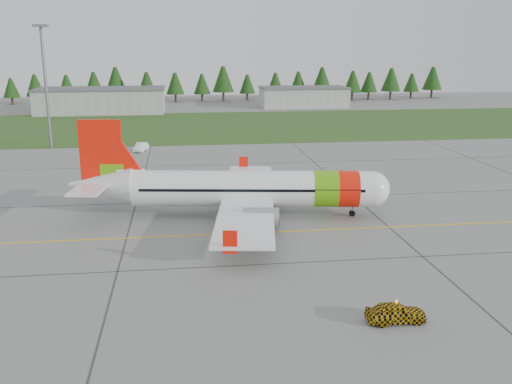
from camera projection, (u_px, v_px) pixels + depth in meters
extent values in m
plane|color=gray|center=(306.00, 262.00, 46.37)|extent=(320.00, 320.00, 0.00)
cylinder|color=white|center=(252.00, 188.00, 58.29)|extent=(24.68, 7.13, 3.66)
sphere|color=white|center=(372.00, 189.00, 58.13)|extent=(3.66, 3.66, 3.66)
cone|color=white|center=(101.00, 185.00, 58.42)|extent=(7.03, 4.57, 3.66)
cube|color=black|center=(375.00, 186.00, 58.04)|extent=(1.84, 2.63, 0.53)
cylinder|color=#5EB00D|center=(326.00, 189.00, 58.19)|extent=(2.95, 4.05, 3.74)
cylinder|color=#F71908|center=(348.00, 189.00, 58.16)|extent=(2.58, 4.00, 3.74)
cube|color=white|center=(248.00, 198.00, 58.56)|extent=(9.43, 30.47, 0.34)
cube|color=#F71908|center=(244.00, 164.00, 72.89)|extent=(1.14, 0.33, 1.88)
cube|color=#F71908|center=(230.00, 242.00, 43.99)|extent=(1.14, 0.33, 1.88)
cylinder|color=gray|center=(262.00, 191.00, 63.67)|extent=(3.63, 2.44, 1.97)
cylinder|color=gray|center=(261.00, 218.00, 53.67)|extent=(3.63, 2.44, 1.97)
cube|color=#F71908|center=(101.00, 155.00, 57.63)|extent=(4.32, 0.96, 7.14)
cube|color=#5EB00D|center=(113.00, 175.00, 58.13)|extent=(2.47, 0.74, 2.25)
cube|color=white|center=(97.00, 183.00, 58.36)|extent=(4.53, 11.12, 0.21)
cylinder|color=slate|center=(352.00, 210.00, 58.72)|extent=(0.17, 0.17, 1.31)
cylinder|color=black|center=(352.00, 213.00, 58.80)|extent=(0.67, 0.35, 0.64)
cylinder|color=slate|center=(240.00, 201.00, 61.36)|extent=(0.21, 0.21, 1.78)
cylinder|color=black|center=(236.00, 204.00, 61.47)|extent=(1.03, 0.56, 0.98)
cylinder|color=slate|center=(237.00, 215.00, 56.27)|extent=(0.21, 0.21, 1.78)
cylinder|color=black|center=(234.00, 219.00, 56.38)|extent=(1.03, 0.56, 0.98)
imported|color=#DFAC0C|center=(397.00, 294.00, 35.95)|extent=(1.32, 1.55, 3.84)
imported|color=white|center=(140.00, 138.00, 94.20)|extent=(1.79, 1.73, 4.30)
cube|color=#30561E|center=(226.00, 125.00, 125.07)|extent=(320.00, 50.00, 0.03)
cube|color=gold|center=(288.00, 231.00, 54.05)|extent=(120.00, 0.25, 0.02)
cube|color=#A8A8A3|center=(102.00, 101.00, 147.42)|extent=(32.00, 14.00, 6.00)
cube|color=#A8A8A3|center=(303.00, 97.00, 162.13)|extent=(24.00, 12.00, 5.20)
cylinder|color=slate|center=(46.00, 89.00, 95.50)|extent=(0.50, 0.50, 20.00)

